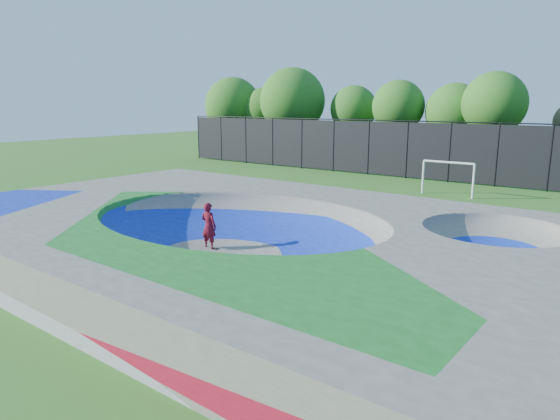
# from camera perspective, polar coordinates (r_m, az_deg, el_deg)

# --- Properties ---
(ground) EXTENTS (120.00, 120.00, 0.00)m
(ground) POSITION_cam_1_polar(r_m,az_deg,el_deg) (17.40, -4.87, -5.39)
(ground) COLOR #285D1A
(ground) RESTS_ON ground
(skate_deck) EXTENTS (22.00, 14.00, 1.50)m
(skate_deck) POSITION_cam_1_polar(r_m,az_deg,el_deg) (17.18, -4.92, -3.00)
(skate_deck) COLOR gray
(skate_deck) RESTS_ON ground
(skater) EXTENTS (0.67, 0.47, 1.73)m
(skater) POSITION_cam_1_polar(r_m,az_deg,el_deg) (18.23, -8.14, -1.83)
(skater) COLOR #B10E23
(skater) RESTS_ON ground
(skateboard) EXTENTS (0.81, 0.35, 0.05)m
(skateboard) POSITION_cam_1_polar(r_m,az_deg,el_deg) (18.45, -8.06, -4.36)
(skateboard) COLOR black
(skateboard) RESTS_ON ground
(soccer_goal) EXTENTS (3.01, 0.12, 1.99)m
(soccer_goal) POSITION_cam_1_polar(r_m,az_deg,el_deg) (30.02, 18.65, 4.14)
(soccer_goal) COLOR white
(soccer_goal) RESTS_ON ground
(fence) EXTENTS (48.09, 0.09, 4.04)m
(fence) POSITION_cam_1_polar(r_m,az_deg,el_deg) (35.21, 18.83, 6.40)
(fence) COLOR black
(fence) RESTS_ON ground
(treeline) EXTENTS (53.10, 6.89, 8.37)m
(treeline) POSITION_cam_1_polar(r_m,az_deg,el_deg) (39.37, 21.55, 11.01)
(treeline) COLOR #412F20
(treeline) RESTS_ON ground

